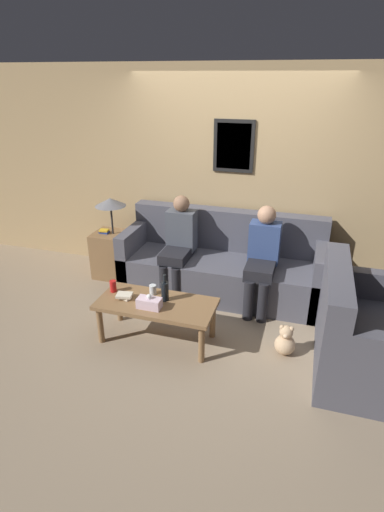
{
  "coord_description": "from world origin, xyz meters",
  "views": [
    {
      "loc": [
        0.93,
        -3.77,
        2.47
      ],
      "look_at": [
        -0.2,
        -0.11,
        0.71
      ],
      "focal_mm": 28.0,
      "sensor_mm": 36.0,
      "label": 1
    }
  ],
  "objects_px": {
    "coffee_table": "(156,307)",
    "teddy_bear": "(285,342)",
    "person_left": "(179,242)",
    "wine_bottle": "(165,291)",
    "couch_main": "(222,266)",
    "couch_side": "(362,337)",
    "drinking_glass": "(153,289)",
    "person_right": "(262,255)"
  },
  "relations": [
    {
      "from": "couch_main",
      "to": "person_right",
      "type": "relative_size",
      "value": 2.04
    },
    {
      "from": "coffee_table",
      "to": "person_left",
      "type": "relative_size",
      "value": 0.99
    },
    {
      "from": "person_left",
      "to": "teddy_bear",
      "type": "height_order",
      "value": "person_left"
    },
    {
      "from": "drinking_glass",
      "to": "teddy_bear",
      "type": "distance_m",
      "value": 1.39
    },
    {
      "from": "coffee_table",
      "to": "teddy_bear",
      "type": "height_order",
      "value": "coffee_table"
    },
    {
      "from": "couch_main",
      "to": "drinking_glass",
      "type": "bearing_deg",
      "value": -115.02
    },
    {
      "from": "coffee_table",
      "to": "couch_main",
      "type": "bearing_deg",
      "value": 71.64
    },
    {
      "from": "wine_bottle",
      "to": "teddy_bear",
      "type": "relative_size",
      "value": 0.89
    },
    {
      "from": "coffee_table",
      "to": "teddy_bear",
      "type": "relative_size",
      "value": 3.72
    },
    {
      "from": "couch_main",
      "to": "coffee_table",
      "type": "relative_size",
      "value": 2.05
    },
    {
      "from": "couch_side",
      "to": "coffee_table",
      "type": "distance_m",
      "value": 1.91
    },
    {
      "from": "couch_side",
      "to": "wine_bottle",
      "type": "relative_size",
      "value": 4.44
    },
    {
      "from": "couch_main",
      "to": "person_right",
      "type": "bearing_deg",
      "value": -23.88
    },
    {
      "from": "coffee_table",
      "to": "person_left",
      "type": "distance_m",
      "value": 1.07
    },
    {
      "from": "coffee_table",
      "to": "teddy_bear",
      "type": "xyz_separation_m",
      "value": [
        1.26,
        0.14,
        -0.24
      ]
    },
    {
      "from": "couch_side",
      "to": "drinking_glass",
      "type": "relative_size",
      "value": 12.43
    },
    {
      "from": "couch_side",
      "to": "drinking_glass",
      "type": "bearing_deg",
      "value": 89.53
    },
    {
      "from": "wine_bottle",
      "to": "coffee_table",
      "type": "bearing_deg",
      "value": -136.32
    },
    {
      "from": "person_left",
      "to": "teddy_bear",
      "type": "relative_size",
      "value": 3.77
    },
    {
      "from": "couch_main",
      "to": "couch_side",
      "type": "distance_m",
      "value": 1.85
    },
    {
      "from": "wine_bottle",
      "to": "drinking_glass",
      "type": "relative_size",
      "value": 2.8
    },
    {
      "from": "couch_main",
      "to": "wine_bottle",
      "type": "distance_m",
      "value": 1.18
    },
    {
      "from": "coffee_table",
      "to": "drinking_glass",
      "type": "xyz_separation_m",
      "value": [
        -0.09,
        0.14,
        0.11
      ]
    },
    {
      "from": "couch_main",
      "to": "person_left",
      "type": "bearing_deg",
      "value": -163.93
    },
    {
      "from": "wine_bottle",
      "to": "drinking_glass",
      "type": "xyz_separation_m",
      "value": [
        -0.16,
        0.08,
        -0.06
      ]
    },
    {
      "from": "teddy_bear",
      "to": "couch_main",
      "type": "bearing_deg",
      "value": 129.91
    },
    {
      "from": "couch_main",
      "to": "drinking_glass",
      "type": "xyz_separation_m",
      "value": [
        -0.48,
        -1.03,
        0.15
      ]
    },
    {
      "from": "coffee_table",
      "to": "teddy_bear",
      "type": "bearing_deg",
      "value": 6.5
    },
    {
      "from": "couch_side",
      "to": "person_left",
      "type": "relative_size",
      "value": 1.05
    },
    {
      "from": "couch_side",
      "to": "coffee_table",
      "type": "height_order",
      "value": "couch_side"
    },
    {
      "from": "couch_side",
      "to": "drinking_glass",
      "type": "height_order",
      "value": "couch_side"
    },
    {
      "from": "person_left",
      "to": "person_right",
      "type": "relative_size",
      "value": 1.01
    },
    {
      "from": "couch_side",
      "to": "person_left",
      "type": "bearing_deg",
      "value": 65.95
    },
    {
      "from": "drinking_glass",
      "to": "wine_bottle",
      "type": "bearing_deg",
      "value": -25.9
    },
    {
      "from": "couch_side",
      "to": "person_right",
      "type": "height_order",
      "value": "person_right"
    },
    {
      "from": "couch_side",
      "to": "wine_bottle",
      "type": "distance_m",
      "value": 1.85
    },
    {
      "from": "coffee_table",
      "to": "person_left",
      "type": "bearing_deg",
      "value": 96.47
    },
    {
      "from": "wine_bottle",
      "to": "teddy_bear",
      "type": "bearing_deg",
      "value": 3.71
    },
    {
      "from": "couch_main",
      "to": "person_right",
      "type": "height_order",
      "value": "person_right"
    },
    {
      "from": "wine_bottle",
      "to": "teddy_bear",
      "type": "height_order",
      "value": "wine_bottle"
    },
    {
      "from": "wine_bottle",
      "to": "person_right",
      "type": "bearing_deg",
      "value": 47.45
    },
    {
      "from": "couch_main",
      "to": "wine_bottle",
      "type": "relative_size",
      "value": 8.57
    }
  ]
}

